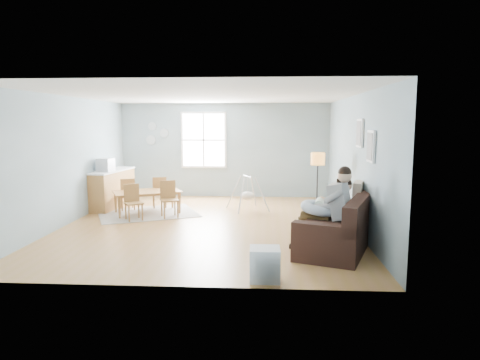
# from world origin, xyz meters

# --- Properties ---
(room) EXTENTS (8.40, 9.40, 3.90)m
(room) POSITION_xyz_m (0.00, 0.00, 2.42)
(room) COLOR #AF7D3E
(window) EXTENTS (1.32, 0.08, 1.62)m
(window) POSITION_xyz_m (-0.60, 3.46, 1.65)
(window) COLOR white
(window) RESTS_ON room
(pictures) EXTENTS (0.05, 1.34, 0.74)m
(pictures) POSITION_xyz_m (2.97, -1.05, 1.85)
(pictures) COLOR white
(pictures) RESTS_ON room
(wall_plates) EXTENTS (0.67, 0.02, 0.66)m
(wall_plates) POSITION_xyz_m (-2.00, 3.47, 1.83)
(wall_plates) COLOR #9BACBA
(wall_plates) RESTS_ON room
(sofa) EXTENTS (1.72, 2.49, 0.93)m
(sofa) POSITION_xyz_m (2.51, -1.54, 0.33)
(sofa) COLOR black
(sofa) RESTS_ON room
(green_throw) EXTENTS (1.33, 1.26, 0.04)m
(green_throw) POSITION_xyz_m (2.70, -0.79, 0.59)
(green_throw) COLOR #125123
(green_throw) RESTS_ON sofa
(beige_pillow) EXTENTS (0.30, 0.54, 0.52)m
(beige_pillow) POSITION_xyz_m (2.88, -1.06, 0.83)
(beige_pillow) COLOR #B8A68C
(beige_pillow) RESTS_ON sofa
(father) EXTENTS (1.07, 0.75, 1.45)m
(father) POSITION_xyz_m (2.26, -1.79, 0.78)
(father) COLOR gray
(father) RESTS_ON sofa
(nursing_pillow) EXTENTS (0.82, 0.81, 0.26)m
(nursing_pillow) POSITION_xyz_m (2.10, -1.73, 0.73)
(nursing_pillow) COLOR #A3B6CC
(nursing_pillow) RESTS_ON father
(infant) EXTENTS (0.21, 0.42, 0.15)m
(infant) POSITION_xyz_m (2.11, -1.69, 0.81)
(infant) COLOR silver
(infant) RESTS_ON nursing_pillow
(toddler) EXTENTS (0.64, 0.45, 0.95)m
(toddler) POSITION_xyz_m (2.51, -1.30, 0.79)
(toddler) COLOR white
(toddler) RESTS_ON sofa
(floor_lamp) EXTENTS (0.30, 0.30, 1.50)m
(floor_lamp) POSITION_xyz_m (2.33, 0.55, 1.24)
(floor_lamp) COLOR black
(floor_lamp) RESTS_ON room
(storage_cube) EXTENTS (0.42, 0.37, 0.46)m
(storage_cube) POSITION_xyz_m (1.19, -3.20, 0.23)
(storage_cube) COLOR white
(storage_cube) RESTS_ON room
(rug) EXTENTS (2.71, 2.45, 0.01)m
(rug) POSITION_xyz_m (-1.60, 1.00, 0.01)
(rug) COLOR #A19C93
(rug) RESTS_ON room
(dining_table) EXTENTS (1.75, 1.44, 0.54)m
(dining_table) POSITION_xyz_m (-1.60, 1.00, 0.27)
(dining_table) COLOR #976031
(dining_table) RESTS_ON rug
(chair_sw) EXTENTS (0.50, 0.50, 0.80)m
(chair_sw) POSITION_xyz_m (-1.74, 0.32, 0.44)
(chair_sw) COLOR brown
(chair_sw) RESTS_ON rug
(chair_se) EXTENTS (0.50, 0.50, 0.83)m
(chair_se) POSITION_xyz_m (-1.01, 0.66, 0.46)
(chair_se) COLOR brown
(chair_se) RESTS_ON rug
(chair_nw) EXTENTS (0.48, 0.48, 0.80)m
(chair_nw) POSITION_xyz_m (-2.19, 1.33, 0.44)
(chair_nw) COLOR brown
(chair_nw) RESTS_ON rug
(chair_ne) EXTENTS (0.46, 0.46, 0.80)m
(chair_ne) POSITION_xyz_m (-1.48, 1.66, 0.44)
(chair_ne) COLOR brown
(chair_ne) RESTS_ON rug
(counter) EXTENTS (0.71, 1.77, 0.96)m
(counter) POSITION_xyz_m (-2.70, 1.68, 0.49)
(counter) COLOR #976031
(counter) RESTS_ON room
(monitor) EXTENTS (0.40, 0.39, 0.32)m
(monitor) POSITION_xyz_m (-2.73, 1.36, 1.12)
(monitor) COLOR #B5B5BA
(monitor) RESTS_ON counter
(baby_swing) EXTENTS (1.11, 1.12, 0.85)m
(baby_swing) POSITION_xyz_m (0.76, 1.50, 0.38)
(baby_swing) COLOR #B5B5BA
(baby_swing) RESTS_ON room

